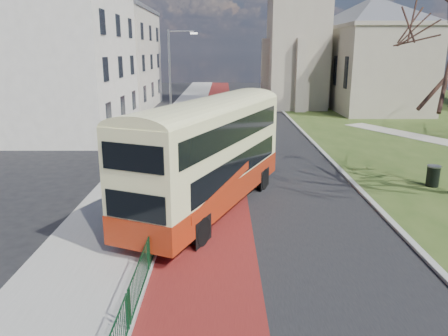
{
  "coord_description": "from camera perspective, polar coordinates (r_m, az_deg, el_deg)",
  "views": [
    {
      "loc": [
        -0.65,
        -14.45,
        6.71
      ],
      "look_at": [
        -0.59,
        2.96,
        2.0
      ],
      "focal_mm": 35.0,
      "sensor_mm": 36.0,
      "label": 1
    }
  ],
  "objects": [
    {
      "name": "ground",
      "position": [
        15.95,
        2.2,
        -9.76
      ],
      "size": [
        160.0,
        160.0,
        0.0
      ],
      "primitive_type": "plane",
      "color": "black",
      "rests_on": "ground"
    },
    {
      "name": "road_carriageway",
      "position": [
        35.17,
        3.34,
        4.12
      ],
      "size": [
        9.0,
        120.0,
        0.01
      ],
      "primitive_type": "cube",
      "color": "black",
      "rests_on": "ground"
    },
    {
      "name": "bus_lane",
      "position": [
        35.11,
        -1.07,
        4.12
      ],
      "size": [
        3.4,
        120.0,
        0.01
      ],
      "primitive_type": "cube",
      "color": "#591414",
      "rests_on": "ground"
    },
    {
      "name": "pavement_west",
      "position": [
        35.36,
        -7.26,
        4.17
      ],
      "size": [
        4.0,
        120.0,
        0.12
      ],
      "primitive_type": "cube",
      "color": "gray",
      "rests_on": "ground"
    },
    {
      "name": "kerb_west",
      "position": [
        35.17,
        -4.01,
        4.21
      ],
      "size": [
        0.25,
        120.0,
        0.13
      ],
      "primitive_type": "cube",
      "color": "#999993",
      "rests_on": "ground"
    },
    {
      "name": "kerb_east",
      "position": [
        37.66,
        10.19,
        4.73
      ],
      "size": [
        0.25,
        80.0,
        0.13
      ],
      "primitive_type": "cube",
      "color": "#999993",
      "rests_on": "ground"
    },
    {
      "name": "pedestrian_railing",
      "position": [
        19.59,
        -6.93,
        -3.3
      ],
      "size": [
        0.07,
        24.0,
        1.12
      ],
      "color": "#0E3E1F",
      "rests_on": "ground"
    },
    {
      "name": "street_block_near",
      "position": [
        38.82,
        -20.93,
        13.89
      ],
      "size": [
        10.3,
        14.3,
        13.0
      ],
      "color": "beige",
      "rests_on": "ground"
    },
    {
      "name": "street_block_far",
      "position": [
        54.14,
        -14.88,
        13.64
      ],
      "size": [
        10.3,
        16.3,
        11.5
      ],
      "color": "#BFB5A2",
      "rests_on": "ground"
    },
    {
      "name": "streetlamp",
      "position": [
        32.73,
        -6.79,
        11.33
      ],
      "size": [
        2.13,
        0.18,
        8.0
      ],
      "color": "gray",
      "rests_on": "pavement_west"
    },
    {
      "name": "bus",
      "position": [
        18.29,
        -1.88,
        2.26
      ],
      "size": [
        6.69,
        11.17,
        4.62
      ],
      "rotation": [
        0.0,
        0.0,
        -0.4
      ],
      "color": "#A2280F",
      "rests_on": "ground"
    },
    {
      "name": "litter_bin",
      "position": [
        24.42,
        25.64,
        -0.93
      ],
      "size": [
        0.85,
        0.85,
        1.07
      ],
      "rotation": [
        0.0,
        0.0,
        -0.32
      ],
      "color": "black",
      "rests_on": "grass_green"
    }
  ]
}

